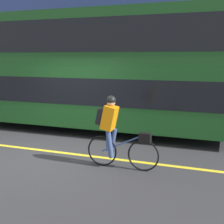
# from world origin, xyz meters

# --- Properties ---
(ground_plane) EXTENTS (80.00, 80.00, 0.00)m
(ground_plane) POSITION_xyz_m (0.00, 0.00, 0.00)
(ground_plane) COLOR #2D2D30
(road_center_line) EXTENTS (50.00, 0.14, 0.01)m
(road_center_line) POSITION_xyz_m (0.00, 0.28, 0.00)
(road_center_line) COLOR yellow
(road_center_line) RESTS_ON ground_plane
(sidewalk_curb) EXTENTS (60.00, 1.84, 0.13)m
(sidewalk_curb) POSITION_xyz_m (0.00, 5.47, 0.07)
(sidewalk_curb) COLOR #A8A399
(sidewalk_curb) RESTS_ON ground_plane
(building_facade) EXTENTS (60.00, 0.30, 8.88)m
(building_facade) POSITION_xyz_m (0.00, 6.54, 4.44)
(building_facade) COLOR #33478C
(building_facade) RESTS_ON ground_plane
(bus) EXTENTS (9.43, 2.61, 3.91)m
(bus) POSITION_xyz_m (-0.15, 3.03, 2.17)
(bus) COLOR black
(bus) RESTS_ON ground_plane
(cyclist_on_bike) EXTENTS (1.70, 0.32, 1.66)m
(cyclist_on_bike) POSITION_xyz_m (1.95, -0.25, 0.89)
(cyclist_on_bike) COLOR black
(cyclist_on_bike) RESTS_ON ground_plane
(street_sign_post) EXTENTS (0.36, 0.09, 2.73)m
(street_sign_post) POSITION_xyz_m (-1.04, 5.37, 1.65)
(street_sign_post) COLOR #59595B
(street_sign_post) RESTS_ON sidewalk_curb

